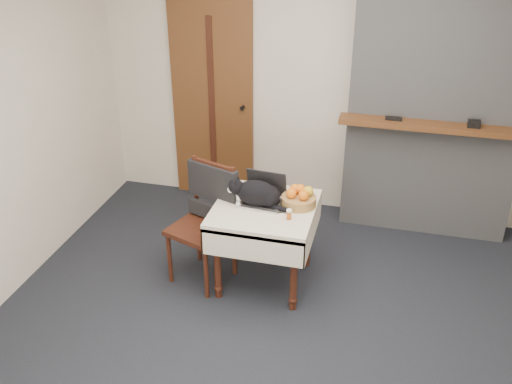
{
  "coord_description": "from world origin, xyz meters",
  "views": [
    {
      "loc": [
        0.55,
        -3.12,
        2.87
      ],
      "look_at": [
        -0.39,
        0.56,
        0.84
      ],
      "focal_mm": 40.0,
      "sensor_mm": 36.0,
      "label": 1
    }
  ],
  "objects_px": {
    "laptop": "(263,195)",
    "chair": "(208,206)",
    "fruit_basket": "(299,198)",
    "side_table": "(265,219)",
    "pill_bottle": "(289,214)",
    "cat": "(258,193)",
    "door": "(213,103)",
    "cream_jar": "(234,197)"
  },
  "relations": [
    {
      "from": "laptop",
      "to": "door",
      "type": "bearing_deg",
      "value": 127.93
    },
    {
      "from": "pill_bottle",
      "to": "door",
      "type": "bearing_deg",
      "value": 125.7
    },
    {
      "from": "cat",
      "to": "fruit_basket",
      "type": "relative_size",
      "value": 1.83
    },
    {
      "from": "pill_bottle",
      "to": "cat",
      "type": "bearing_deg",
      "value": 151.32
    },
    {
      "from": "side_table",
      "to": "fruit_basket",
      "type": "height_order",
      "value": "fruit_basket"
    },
    {
      "from": "laptop",
      "to": "cat",
      "type": "bearing_deg",
      "value": -110.91
    },
    {
      "from": "cat",
      "to": "chair",
      "type": "distance_m",
      "value": 0.44
    },
    {
      "from": "door",
      "to": "laptop",
      "type": "distance_m",
      "value": 1.56
    },
    {
      "from": "door",
      "to": "pill_bottle",
      "type": "xyz_separation_m",
      "value": [
        1.08,
        -1.51,
        -0.26
      ]
    },
    {
      "from": "door",
      "to": "cream_jar",
      "type": "bearing_deg",
      "value": -65.62
    },
    {
      "from": "fruit_basket",
      "to": "side_table",
      "type": "bearing_deg",
      "value": -160.09
    },
    {
      "from": "side_table",
      "to": "fruit_basket",
      "type": "xyz_separation_m",
      "value": [
        0.25,
        0.09,
        0.17
      ]
    },
    {
      "from": "fruit_basket",
      "to": "pill_bottle",
      "type": "bearing_deg",
      "value": -97.41
    },
    {
      "from": "laptop",
      "to": "side_table",
      "type": "bearing_deg",
      "value": -63.8
    },
    {
      "from": "cat",
      "to": "fruit_basket",
      "type": "distance_m",
      "value": 0.32
    },
    {
      "from": "cat",
      "to": "fruit_basket",
      "type": "height_order",
      "value": "cat"
    },
    {
      "from": "laptop",
      "to": "pill_bottle",
      "type": "xyz_separation_m",
      "value": [
        0.25,
        -0.22,
        -0.02
      ]
    },
    {
      "from": "laptop",
      "to": "chair",
      "type": "distance_m",
      "value": 0.46
    },
    {
      "from": "cat",
      "to": "laptop",
      "type": "bearing_deg",
      "value": 56.95
    },
    {
      "from": "laptop",
      "to": "cat",
      "type": "relative_size",
      "value": 0.69
    },
    {
      "from": "door",
      "to": "cream_jar",
      "type": "xyz_separation_m",
      "value": [
        0.61,
        -1.35,
        -0.26
      ]
    },
    {
      "from": "cream_jar",
      "to": "pill_bottle",
      "type": "height_order",
      "value": "pill_bottle"
    },
    {
      "from": "side_table",
      "to": "pill_bottle",
      "type": "xyz_separation_m",
      "value": [
        0.22,
        -0.14,
        0.16
      ]
    },
    {
      "from": "cat",
      "to": "chair",
      "type": "height_order",
      "value": "chair"
    },
    {
      "from": "fruit_basket",
      "to": "laptop",
      "type": "bearing_deg",
      "value": -176.28
    },
    {
      "from": "door",
      "to": "fruit_basket",
      "type": "xyz_separation_m",
      "value": [
        1.11,
        -1.27,
        -0.24
      ]
    },
    {
      "from": "cat",
      "to": "fruit_basket",
      "type": "bearing_deg",
      "value": 7.66
    },
    {
      "from": "laptop",
      "to": "cat",
      "type": "xyz_separation_m",
      "value": [
        -0.03,
        -0.06,
        0.04
      ]
    },
    {
      "from": "laptop",
      "to": "cream_jar",
      "type": "relative_size",
      "value": 4.36
    },
    {
      "from": "door",
      "to": "chair",
      "type": "xyz_separation_m",
      "value": [
        0.39,
        -1.36,
        -0.37
      ]
    },
    {
      "from": "door",
      "to": "fruit_basket",
      "type": "distance_m",
      "value": 1.71
    },
    {
      "from": "chair",
      "to": "laptop",
      "type": "bearing_deg",
      "value": 28.12
    },
    {
      "from": "cream_jar",
      "to": "chair",
      "type": "relative_size",
      "value": 0.08
    },
    {
      "from": "side_table",
      "to": "chair",
      "type": "relative_size",
      "value": 0.79
    },
    {
      "from": "door",
      "to": "chair",
      "type": "distance_m",
      "value": 1.46
    },
    {
      "from": "laptop",
      "to": "pill_bottle",
      "type": "relative_size",
      "value": 4.17
    },
    {
      "from": "cat",
      "to": "cream_jar",
      "type": "relative_size",
      "value": 6.27
    },
    {
      "from": "pill_bottle",
      "to": "chair",
      "type": "distance_m",
      "value": 0.71
    },
    {
      "from": "laptop",
      "to": "chair",
      "type": "bearing_deg",
      "value": -166.14
    },
    {
      "from": "door",
      "to": "pill_bottle",
      "type": "distance_m",
      "value": 1.87
    },
    {
      "from": "pill_bottle",
      "to": "fruit_basket",
      "type": "distance_m",
      "value": 0.24
    },
    {
      "from": "side_table",
      "to": "pill_bottle",
      "type": "bearing_deg",
      "value": -33.1
    }
  ]
}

